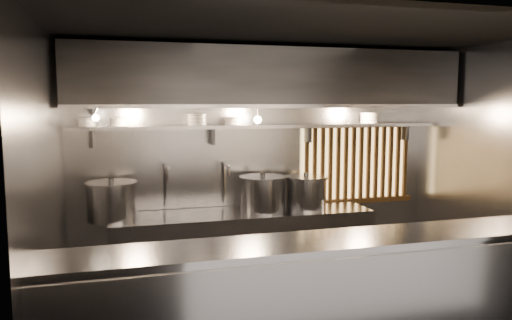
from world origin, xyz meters
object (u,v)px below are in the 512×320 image
stock_pot_left (112,201)px  stock_pot_mid (263,194)px  stock_pot_right (306,192)px  pendant_bulb (258,120)px  heat_lamp (93,112)px

stock_pot_left → stock_pot_mid: bearing=-0.7°
stock_pot_left → stock_pot_right: 2.23m
stock_pot_left → stock_pot_mid: (1.69, -0.02, -0.00)m
stock_pot_right → stock_pot_mid: bearing=-179.3°
stock_pot_left → stock_pot_right: stock_pot_left is taller
pendant_bulb → stock_pot_mid: 0.86m
heat_lamp → pendant_bulb: 1.83m
heat_lamp → pendant_bulb: (1.80, 0.35, -0.11)m
heat_lamp → stock_pot_left: bearing=62.6°
heat_lamp → stock_pot_left: 1.01m
pendant_bulb → stock_pot_left: pendant_bulb is taller
heat_lamp → pendant_bulb: size_ratio=1.87×
heat_lamp → stock_pot_left: size_ratio=0.63×
stock_pot_mid → pendant_bulb: bearing=113.6°
pendant_bulb → stock_pot_left: size_ratio=0.34×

